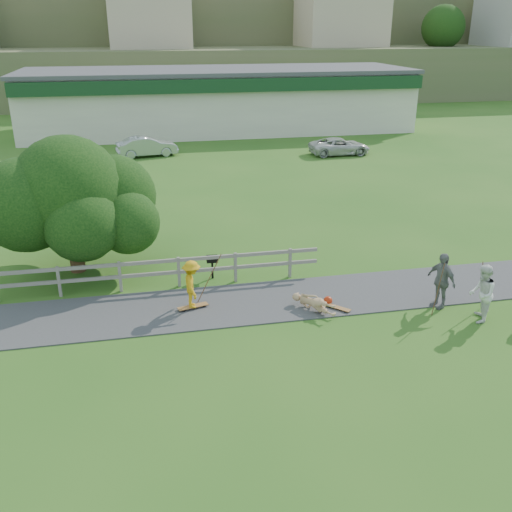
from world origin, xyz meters
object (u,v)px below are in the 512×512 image
(car_silver, at_px, (147,146))
(tree, at_px, (72,216))
(car_white, at_px, (340,146))
(skater_rider, at_px, (192,287))
(spectator_b, at_px, (441,280))
(spectator_a, at_px, (482,294))
(bbq, at_px, (212,267))
(skater_fallen, at_px, (314,303))

(car_silver, height_order, tree, tree)
(car_silver, height_order, car_white, car_silver)
(skater_rider, bearing_deg, car_white, -31.21)
(tree, bearing_deg, skater_rider, -45.85)
(spectator_b, bearing_deg, tree, -134.24)
(spectator_a, xyz_separation_m, car_silver, (-9.36, 26.27, -0.24))
(car_white, bearing_deg, spectator_b, 166.97)
(tree, distance_m, bbq, 5.40)
(skater_fallen, xyz_separation_m, car_white, (8.76, 22.41, 0.30))
(spectator_b, height_order, tree, tree)
(spectator_b, distance_m, car_silver, 26.58)
(car_silver, bearing_deg, spectator_b, -171.12)
(skater_fallen, relative_size, spectator_a, 0.86)
(skater_fallen, distance_m, car_silver, 25.05)
(car_white, bearing_deg, skater_fallen, 157.17)
(car_silver, bearing_deg, tree, 160.99)
(car_white, xyz_separation_m, tree, (-16.41, -17.50, 1.56))
(skater_fallen, bearing_deg, car_white, 33.43)
(bbq, bearing_deg, skater_rider, -108.35)
(skater_fallen, distance_m, car_white, 24.06)
(spectator_a, xyz_separation_m, car_white, (3.93, 24.04, -0.33))
(spectator_b, bearing_deg, car_silver, 179.45)
(bbq, bearing_deg, car_silver, 98.68)
(skater_rider, relative_size, skater_fallen, 0.99)
(spectator_a, distance_m, tree, 14.14)
(spectator_b, bearing_deg, bbq, -137.69)
(spectator_a, distance_m, car_white, 24.36)
(bbq, bearing_deg, car_white, 63.03)
(skater_rider, xyz_separation_m, spectator_b, (7.85, -1.42, 0.15))
(car_white, distance_m, tree, 24.04)
(car_white, bearing_deg, spectator_a, 169.23)
(skater_rider, bearing_deg, spectator_a, -107.46)
(skater_fallen, bearing_deg, skater_rider, 131.12)
(spectator_a, relative_size, bbq, 2.14)
(tree, height_order, bbq, tree)
(skater_fallen, distance_m, spectator_b, 4.16)
(car_silver, relative_size, tree, 0.66)
(spectator_a, bearing_deg, tree, -88.35)
(spectator_a, bearing_deg, bbq, -92.97)
(spectator_a, distance_m, car_silver, 27.88)
(car_white, relative_size, bbq, 4.95)
(tree, relative_size, bbq, 7.31)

